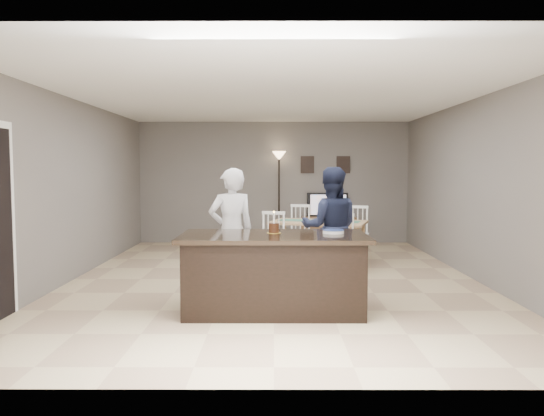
{
  "coord_description": "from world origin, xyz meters",
  "views": [
    {
      "loc": [
        -0.0,
        -7.86,
        1.65
      ],
      "look_at": [
        -0.03,
        -0.3,
        1.09
      ],
      "focal_mm": 35.0,
      "sensor_mm": 36.0,
      "label": 1
    }
  ],
  "objects_px": {
    "woman": "(231,232)",
    "dining_table": "(319,229)",
    "man": "(330,228)",
    "plate_stack": "(333,232)",
    "kitchen_island": "(274,273)",
    "birthday_cake": "(274,228)",
    "tv_console": "(328,230)",
    "floor_lamp": "(279,172)",
    "television": "(328,205)"
  },
  "relations": [
    {
      "from": "tv_console",
      "to": "plate_stack",
      "type": "relative_size",
      "value": 4.75
    },
    {
      "from": "kitchen_island",
      "to": "plate_stack",
      "type": "distance_m",
      "value": 0.84
    },
    {
      "from": "man",
      "to": "floor_lamp",
      "type": "xyz_separation_m",
      "value": [
        -0.67,
        4.34,
        0.74
      ]
    },
    {
      "from": "plate_stack",
      "to": "dining_table",
      "type": "bearing_deg",
      "value": 88.37
    },
    {
      "from": "dining_table",
      "to": "kitchen_island",
      "type": "bearing_deg",
      "value": -87.32
    },
    {
      "from": "kitchen_island",
      "to": "birthday_cake",
      "type": "bearing_deg",
      "value": 89.61
    },
    {
      "from": "birthday_cake",
      "to": "floor_lamp",
      "type": "bearing_deg",
      "value": 88.78
    },
    {
      "from": "kitchen_island",
      "to": "television",
      "type": "xyz_separation_m",
      "value": [
        1.2,
        5.64,
        0.41
      ]
    },
    {
      "from": "television",
      "to": "floor_lamp",
      "type": "height_order",
      "value": "floor_lamp"
    },
    {
      "from": "woman",
      "to": "birthday_cake",
      "type": "bearing_deg",
      "value": 107.62
    },
    {
      "from": "woman",
      "to": "man",
      "type": "xyz_separation_m",
      "value": [
        1.34,
        0.41,
        0.01
      ]
    },
    {
      "from": "television",
      "to": "dining_table",
      "type": "relative_size",
      "value": 0.42
    },
    {
      "from": "television",
      "to": "birthday_cake",
      "type": "distance_m",
      "value": 5.64
    },
    {
      "from": "floor_lamp",
      "to": "plate_stack",
      "type": "bearing_deg",
      "value": -83.98
    },
    {
      "from": "birthday_cake",
      "to": "plate_stack",
      "type": "xyz_separation_m",
      "value": [
        0.69,
        -0.03,
        -0.04
      ]
    },
    {
      "from": "plate_stack",
      "to": "dining_table",
      "type": "height_order",
      "value": "dining_table"
    },
    {
      "from": "man",
      "to": "birthday_cake",
      "type": "xyz_separation_m",
      "value": [
        -0.79,
        -1.13,
        0.12
      ]
    },
    {
      "from": "birthday_cake",
      "to": "television",
      "type": "bearing_deg",
      "value": 77.73
    },
    {
      "from": "tv_console",
      "to": "birthday_cake",
      "type": "relative_size",
      "value": 4.64
    },
    {
      "from": "woman",
      "to": "plate_stack",
      "type": "height_order",
      "value": "woman"
    },
    {
      "from": "kitchen_island",
      "to": "plate_stack",
      "type": "relative_size",
      "value": 8.51
    },
    {
      "from": "woman",
      "to": "floor_lamp",
      "type": "height_order",
      "value": "floor_lamp"
    },
    {
      "from": "television",
      "to": "plate_stack",
      "type": "relative_size",
      "value": 3.62
    },
    {
      "from": "dining_table",
      "to": "woman",
      "type": "bearing_deg",
      "value": -104.06
    },
    {
      "from": "tv_console",
      "to": "plate_stack",
      "type": "height_order",
      "value": "plate_stack"
    },
    {
      "from": "tv_console",
      "to": "floor_lamp",
      "type": "distance_m",
      "value": 1.68
    },
    {
      "from": "woman",
      "to": "dining_table",
      "type": "relative_size",
      "value": 0.77
    },
    {
      "from": "television",
      "to": "birthday_cake",
      "type": "bearing_deg",
      "value": 77.73
    },
    {
      "from": "floor_lamp",
      "to": "dining_table",
      "type": "bearing_deg",
      "value": -75.27
    },
    {
      "from": "kitchen_island",
      "to": "television",
      "type": "bearing_deg",
      "value": 77.99
    },
    {
      "from": "tv_console",
      "to": "kitchen_island",
      "type": "bearing_deg",
      "value": -102.16
    },
    {
      "from": "man",
      "to": "plate_stack",
      "type": "relative_size",
      "value": 6.65
    },
    {
      "from": "tv_console",
      "to": "dining_table",
      "type": "bearing_deg",
      "value": -99.52
    },
    {
      "from": "man",
      "to": "dining_table",
      "type": "bearing_deg",
      "value": -86.05
    },
    {
      "from": "woman",
      "to": "birthday_cake",
      "type": "relative_size",
      "value": 6.43
    },
    {
      "from": "plate_stack",
      "to": "floor_lamp",
      "type": "relative_size",
      "value": 0.12
    },
    {
      "from": "tv_console",
      "to": "man",
      "type": "xyz_separation_m",
      "value": [
        -0.41,
        -4.32,
        0.54
      ]
    },
    {
      "from": "woman",
      "to": "birthday_cake",
      "type": "distance_m",
      "value": 0.92
    },
    {
      "from": "television",
      "to": "man",
      "type": "distance_m",
      "value": 4.41
    },
    {
      "from": "woman",
      "to": "plate_stack",
      "type": "distance_m",
      "value": 1.46
    },
    {
      "from": "kitchen_island",
      "to": "television",
      "type": "distance_m",
      "value": 5.78
    },
    {
      "from": "woman",
      "to": "man",
      "type": "height_order",
      "value": "man"
    },
    {
      "from": "tv_console",
      "to": "birthday_cake",
      "type": "xyz_separation_m",
      "value": [
        -1.2,
        -5.44,
        0.66
      ]
    },
    {
      "from": "kitchen_island",
      "to": "dining_table",
      "type": "relative_size",
      "value": 0.99
    },
    {
      "from": "plate_stack",
      "to": "woman",
      "type": "bearing_deg",
      "value": 149.38
    },
    {
      "from": "dining_table",
      "to": "television",
      "type": "bearing_deg",
      "value": 97.68
    },
    {
      "from": "man",
      "to": "floor_lamp",
      "type": "height_order",
      "value": "floor_lamp"
    },
    {
      "from": "kitchen_island",
      "to": "man",
      "type": "relative_size",
      "value": 1.28
    },
    {
      "from": "television",
      "to": "woman",
      "type": "height_order",
      "value": "woman"
    },
    {
      "from": "television",
      "to": "woman",
      "type": "xyz_separation_m",
      "value": [
        -1.76,
        -4.8,
        -0.03
      ]
    }
  ]
}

